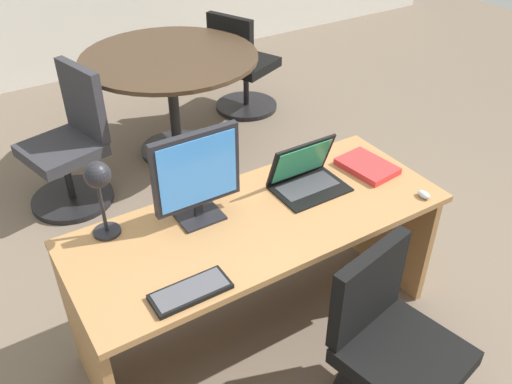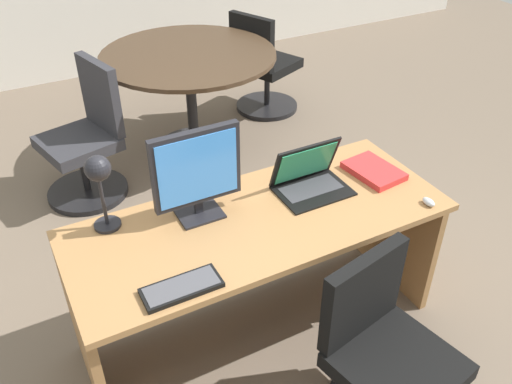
{
  "view_description": "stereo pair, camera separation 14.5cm",
  "coord_description": "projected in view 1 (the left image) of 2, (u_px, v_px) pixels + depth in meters",
  "views": [
    {
      "loc": [
        -1.05,
        -1.64,
        2.24
      ],
      "look_at": [
        0.0,
        0.04,
        0.85
      ],
      "focal_mm": 37.94,
      "sensor_mm": 36.0,
      "label": 1
    },
    {
      "loc": [
        -0.93,
        -1.71,
        2.24
      ],
      "look_at": [
        0.0,
        0.04,
        0.85
      ],
      "focal_mm": 37.94,
      "sensor_mm": 36.0,
      "label": 2
    }
  ],
  "objects": [
    {
      "name": "ground",
      "position": [
        149.0,
        190.0,
        3.92
      ],
      "size": [
        12.0,
        12.0,
        0.0
      ],
      "primitive_type": "plane",
      "color": "#6B5B4C"
    },
    {
      "name": "desk",
      "position": [
        254.0,
        247.0,
        2.62
      ],
      "size": [
        1.75,
        0.71,
        0.73
      ],
      "color": "#9E7042",
      "rests_on": "ground"
    },
    {
      "name": "monitor",
      "position": [
        197.0,
        173.0,
        2.32
      ],
      "size": [
        0.4,
        0.16,
        0.43
      ],
      "color": "black",
      "rests_on": "desk"
    },
    {
      "name": "laptop",
      "position": [
        305.0,
        173.0,
        2.63
      ],
      "size": [
        0.35,
        0.26,
        0.24
      ],
      "color": "black",
      "rests_on": "desk"
    },
    {
      "name": "keyboard",
      "position": [
        191.0,
        291.0,
        2.06
      ],
      "size": [
        0.31,
        0.13,
        0.02
      ],
      "color": "black",
      "rests_on": "desk"
    },
    {
      "name": "mouse",
      "position": [
        424.0,
        195.0,
        2.58
      ],
      "size": [
        0.04,
        0.07,
        0.03
      ],
      "color": "#B7BABF",
      "rests_on": "desk"
    },
    {
      "name": "desk_lamp",
      "position": [
        99.0,
        184.0,
        2.19
      ],
      "size": [
        0.12,
        0.14,
        0.38
      ],
      "color": "black",
      "rests_on": "desk"
    },
    {
      "name": "book",
      "position": [
        367.0,
        166.0,
        2.78
      ],
      "size": [
        0.23,
        0.31,
        0.03
      ],
      "color": "red",
      "rests_on": "desk"
    },
    {
      "name": "office_chair",
      "position": [
        391.0,
        357.0,
        2.32
      ],
      "size": [
        0.56,
        0.57,
        0.82
      ],
      "color": "black",
      "rests_on": "ground"
    },
    {
      "name": "meeting_table",
      "position": [
        171.0,
        80.0,
        4.02
      ],
      "size": [
        1.29,
        1.29,
        0.8
      ],
      "color": "black",
      "rests_on": "ground"
    },
    {
      "name": "meeting_chair_near",
      "position": [
        71.0,
        151.0,
        3.62
      ],
      "size": [
        0.57,
        0.56,
        0.94
      ],
      "color": "black",
      "rests_on": "ground"
    },
    {
      "name": "meeting_chair_far",
      "position": [
        242.0,
        72.0,
        4.75
      ],
      "size": [
        0.62,
        0.6,
        0.9
      ],
      "color": "black",
      "rests_on": "ground"
    }
  ]
}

